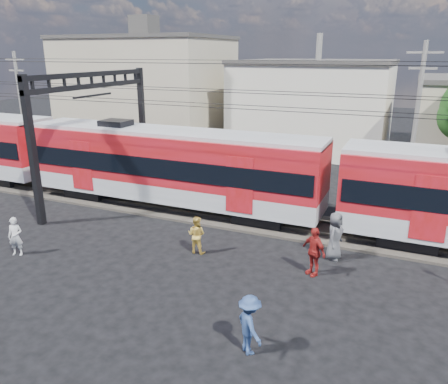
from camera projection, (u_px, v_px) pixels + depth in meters
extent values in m
plane|color=black|center=(193.00, 306.00, 14.24)|extent=(120.00, 120.00, 0.00)
cube|color=#2D2823|center=(269.00, 221.00, 21.21)|extent=(70.00, 3.40, 0.12)
cube|color=#59544C|center=(264.00, 224.00, 20.52)|extent=(70.00, 0.12, 0.12)
cube|color=#59544C|center=(273.00, 214.00, 21.83)|extent=(70.00, 0.12, 0.12)
cube|color=black|center=(10.00, 177.00, 27.60)|extent=(2.40, 2.20, 0.70)
cube|color=black|center=(94.00, 190.00, 25.12)|extent=(2.40, 2.20, 0.70)
cube|color=black|center=(262.00, 215.00, 21.25)|extent=(2.40, 2.20, 0.70)
cube|color=#999CA0|center=(170.00, 187.00, 22.94)|extent=(16.00, 3.00, 0.90)
cube|color=maroon|center=(169.00, 156.00, 22.43)|extent=(16.00, 3.00, 2.40)
cube|color=black|center=(169.00, 161.00, 22.51)|extent=(15.68, 3.08, 0.95)
cube|color=#999CA0|center=(168.00, 132.00, 22.05)|extent=(16.00, 2.60, 0.25)
cube|color=black|center=(407.00, 236.00, 18.77)|extent=(2.40, 2.20, 0.70)
cube|color=black|center=(33.00, 153.00, 20.01)|extent=(0.30, 0.30, 7.00)
cube|color=black|center=(142.00, 125.00, 27.87)|extent=(0.30, 0.30, 7.00)
cube|color=black|center=(91.00, 74.00, 22.93)|extent=(0.25, 9.30, 0.25)
cube|color=black|center=(92.00, 86.00, 23.12)|extent=(0.25, 9.30, 0.25)
cylinder|color=black|center=(268.00, 110.00, 18.94)|extent=(70.00, 0.03, 0.03)
cylinder|color=black|center=(277.00, 107.00, 20.16)|extent=(70.00, 0.03, 0.03)
cylinder|color=black|center=(268.00, 94.00, 18.73)|extent=(70.00, 0.03, 0.03)
cylinder|color=black|center=(278.00, 91.00, 19.95)|extent=(70.00, 0.03, 0.03)
cylinder|color=black|center=(245.00, 64.00, 15.88)|extent=(70.00, 0.03, 0.03)
cylinder|color=black|center=(295.00, 61.00, 22.00)|extent=(70.00, 0.03, 0.03)
cube|color=tan|center=(147.00, 91.00, 40.26)|extent=(14.00, 10.00, 9.00)
cube|color=#3F3D3A|center=(145.00, 38.00, 38.84)|extent=(14.28, 10.20, 0.30)
cube|color=beige|center=(315.00, 106.00, 37.52)|extent=(12.00, 12.00, 7.00)
cube|color=#3F3D3A|center=(318.00, 62.00, 36.41)|extent=(12.24, 12.24, 0.30)
cylinder|color=slate|center=(416.00, 123.00, 23.78)|extent=(0.24, 0.24, 8.50)
cube|color=slate|center=(425.00, 52.00, 22.67)|extent=(1.80, 0.12, 0.12)
cube|color=slate|center=(423.00, 68.00, 22.91)|extent=(1.40, 0.12, 0.12)
cylinder|color=slate|center=(21.00, 105.00, 33.57)|extent=(0.24, 0.24, 8.00)
cube|color=slate|center=(15.00, 59.00, 32.53)|extent=(1.80, 0.12, 0.12)
cube|color=slate|center=(16.00, 70.00, 32.77)|extent=(1.40, 0.12, 0.12)
imported|color=silver|center=(15.00, 236.00, 17.64)|extent=(0.68, 0.56, 1.60)
imported|color=gold|center=(196.00, 235.00, 17.84)|extent=(0.77, 0.60, 1.57)
imported|color=navy|center=(250.00, 325.00, 11.82)|extent=(1.26, 1.24, 1.73)
imported|color=maroon|center=(314.00, 251.00, 16.02)|extent=(1.17, 1.00, 1.88)
imported|color=#434448|center=(335.00, 236.00, 17.24)|extent=(0.78, 1.05, 1.96)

